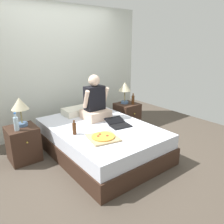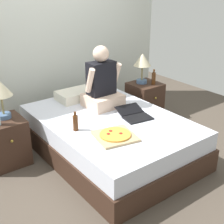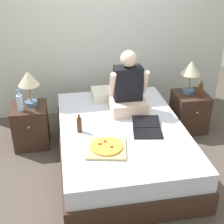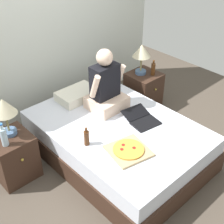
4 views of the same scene
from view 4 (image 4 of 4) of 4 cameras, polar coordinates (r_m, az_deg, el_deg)
The scene contains 14 objects.
ground_plane at distance 3.98m, azimuth 0.86°, elevation -7.82°, with size 5.81×5.81×0.00m, color #4C4238.
wall_back at distance 4.33m, azimuth -12.42°, elevation 14.35°, with size 3.81×0.12×2.50m, color silver.
bed at distance 3.83m, azimuth 0.89°, elevation -5.17°, with size 1.46×2.10×0.49m.
nightstand_left at distance 3.72m, azimuth -17.60°, elevation -7.77°, with size 0.44×0.47×0.55m.
lamp_on_left_nightstand at distance 3.42m, azimuth -19.13°, elevation 0.50°, with size 0.26×0.26×0.45m.
water_bottle at distance 3.40m, azimuth -19.18°, elevation -4.25°, with size 0.07×0.07×0.28m.
nightstand_right at distance 4.77m, azimuth 5.74°, elevation 4.00°, with size 0.44×0.47×0.55m.
lamp_on_right_nightstand at distance 4.51m, azimuth 5.45°, elevation 10.72°, with size 0.26×0.26×0.45m.
beer_bottle at distance 4.59m, azimuth 7.53°, elevation 7.83°, with size 0.06×0.06×0.23m.
pillow at distance 4.14m, azimuth -6.37°, elevation 3.19°, with size 0.52×0.34×0.12m, color silver.
person_seated at distance 3.82m, azimuth -1.14°, elevation 4.52°, with size 0.47×0.40×0.78m.
laptop at distance 3.73m, azimuth 5.54°, elevation -1.40°, with size 0.38×0.46×0.07m.
pizza_box at distance 3.29m, azimuth 3.05°, elevation -7.00°, with size 0.47×0.47×0.04m.
beer_bottle_on_bed at distance 3.34m, azimuth -4.67°, elevation -4.70°, with size 0.06×0.06×0.22m.
Camera 4 is at (-2.05, -2.12, 2.68)m, focal length 50.00 mm.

